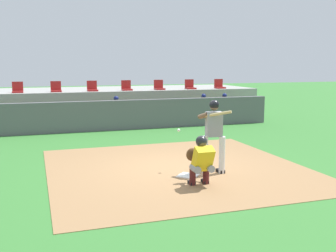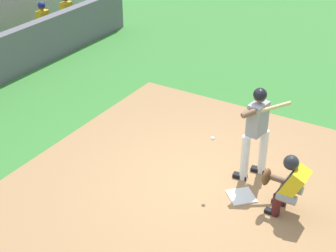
{
  "view_description": "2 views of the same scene",
  "coord_description": "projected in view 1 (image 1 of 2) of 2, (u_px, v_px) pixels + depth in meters",
  "views": [
    {
      "loc": [
        -3.38,
        -9.42,
        2.66
      ],
      "look_at": [
        0.0,
        0.7,
        1.0
      ],
      "focal_mm": 42.89,
      "sensor_mm": 36.0,
      "label": 1
    },
    {
      "loc": [
        -6.73,
        -3.35,
        5.46
      ],
      "look_at": [
        0.0,
        0.7,
        1.0
      ],
      "focal_mm": 54.02,
      "sensor_mm": 36.0,
      "label": 2
    }
  ],
  "objects": [
    {
      "name": "batter_at_plate",
      "position": [
        213.0,
        132.0,
        9.69
      ],
      "size": [
        0.64,
        0.81,
        1.8
      ],
      "color": "silver",
      "rests_on": "ground"
    },
    {
      "name": "stadium_seat_2",
      "position": [
        56.0,
        89.0,
        18.09
      ],
      "size": [
        0.46,
        0.46,
        0.48
      ],
      "color": "#A51E1E",
      "rests_on": "stands_platform"
    },
    {
      "name": "stadium_seat_5",
      "position": [
        159.0,
        87.0,
        19.61
      ],
      "size": [
        0.46,
        0.46,
        0.48
      ],
      "color": "#A51E1E",
      "rests_on": "stands_platform"
    },
    {
      "name": "dugout_bench",
      "position": [
        118.0,
        121.0,
        17.29
      ],
      "size": [
        11.8,
        0.44,
        0.45
      ],
      "primitive_type": "cube",
      "color": "olive",
      "rests_on": "ground"
    },
    {
      "name": "stands_platform",
      "position": [
        105.0,
        103.0,
        20.4
      ],
      "size": [
        15.0,
        4.4,
        1.4
      ],
      "primitive_type": "cube",
      "color": "#9E9E99",
      "rests_on": "ground"
    },
    {
      "name": "dugout_player_1",
      "position": [
        205.0,
        108.0,
        18.32
      ],
      "size": [
        0.49,
        0.7,
        1.3
      ],
      "color": "#939399",
      "rests_on": "ground"
    },
    {
      "name": "dugout_player_2",
      "position": [
        226.0,
        107.0,
        18.65
      ],
      "size": [
        0.49,
        0.7,
        1.3
      ],
      "color": "#939399",
      "rests_on": "ground"
    },
    {
      "name": "stadium_seat_7",
      "position": [
        219.0,
        86.0,
        20.63
      ],
      "size": [
        0.46,
        0.46,
        0.48
      ],
      "color": "#A51E1E",
      "rests_on": "stands_platform"
    },
    {
      "name": "dugout_wall",
      "position": [
        123.0,
        115.0,
        16.29
      ],
      "size": [
        13.0,
        0.3,
        1.2
      ],
      "primitive_type": "cube",
      "color": "#59595E",
      "rests_on": "ground"
    },
    {
      "name": "catcher_crouched",
      "position": [
        201.0,
        159.0,
        8.72
      ],
      "size": [
        0.48,
        1.74,
        1.13
      ],
      "color": "gray",
      "rests_on": "ground"
    },
    {
      "name": "stadium_seat_4",
      "position": [
        127.0,
        88.0,
        19.1
      ],
      "size": [
        0.46,
        0.46,
        0.48
      ],
      "color": "#A51E1E",
      "rests_on": "stands_platform"
    },
    {
      "name": "ground_plane",
      "position": [
        177.0,
        168.0,
        10.29
      ],
      "size": [
        80.0,
        80.0,
        0.0
      ],
      "primitive_type": "plane",
      "color": "#387A33"
    },
    {
      "name": "stadium_seat_3",
      "position": [
        92.0,
        88.0,
        18.59
      ],
      "size": [
        0.46,
        0.46,
        0.48
      ],
      "color": "#A51E1E",
      "rests_on": "stands_platform"
    },
    {
      "name": "dirt_infield",
      "position": [
        177.0,
        168.0,
        10.29
      ],
      "size": [
        6.4,
        6.4,
        0.01
      ],
      "primitive_type": "cube",
      "color": "#9E754C",
      "rests_on": "ground"
    },
    {
      "name": "home_plate",
      "position": [
        188.0,
        176.0,
        9.54
      ],
      "size": [
        0.62,
        0.62,
        0.02
      ],
      "primitive_type": "cube",
      "rotation": [
        0.0,
        0.0,
        0.79
      ],
      "color": "white",
      "rests_on": "dirt_infield"
    },
    {
      "name": "stadium_seat_6",
      "position": [
        190.0,
        86.0,
        20.12
      ],
      "size": [
        0.46,
        0.46,
        0.48
      ],
      "color": "#A51E1E",
      "rests_on": "stands_platform"
    },
    {
      "name": "dugout_player_0",
      "position": [
        117.0,
        111.0,
        17.05
      ],
      "size": [
        0.49,
        0.7,
        1.3
      ],
      "color": "#939399",
      "rests_on": "ground"
    },
    {
      "name": "stadium_seat_1",
      "position": [
        18.0,
        90.0,
        17.58
      ],
      "size": [
        0.46,
        0.46,
        0.48
      ],
      "color": "#A51E1E",
      "rests_on": "stands_platform"
    }
  ]
}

